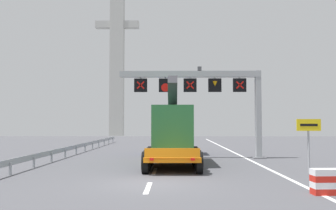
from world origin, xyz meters
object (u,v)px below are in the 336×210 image
overhead_lane_gantry (207,88)px  exit_sign_yellow (309,133)px  bridge_pylon_distant (117,44)px  heavy_haul_truck_orange (173,131)px  crash_barrier_striped (326,182)px

overhead_lane_gantry → exit_sign_yellow: size_ratio=3.86×
exit_sign_yellow → bridge_pylon_distant: (-18.46, 56.44, 16.89)m
exit_sign_yellow → bridge_pylon_distant: size_ratio=0.07×
overhead_lane_gantry → exit_sign_yellow: 9.65m
bridge_pylon_distant → overhead_lane_gantry: bearing=-73.7°
overhead_lane_gantry → heavy_haul_truck_orange: overhead_lane_gantry is taller
crash_barrier_striped → bridge_pylon_distant: size_ratio=0.03×
overhead_lane_gantry → crash_barrier_striped: overhead_lane_gantry is taller
heavy_haul_truck_orange → overhead_lane_gantry: bearing=18.5°
exit_sign_yellow → crash_barrier_striped: bearing=-104.5°
overhead_lane_gantry → crash_barrier_striped: size_ratio=10.20×
exit_sign_yellow → crash_barrier_striped: (-1.40, -5.41, -1.57)m
overhead_lane_gantry → bridge_pylon_distant: 52.26m
exit_sign_yellow → crash_barrier_striped: 5.80m
overhead_lane_gantry → crash_barrier_striped: bearing=-77.8°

